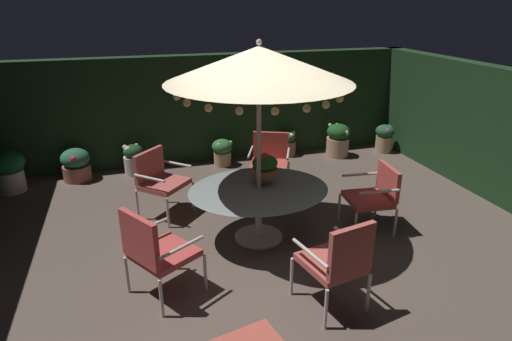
% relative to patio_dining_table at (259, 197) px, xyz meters
% --- Properties ---
extents(ground_plane, '(8.05, 7.61, 0.02)m').
position_rel_patio_dining_table_xyz_m(ground_plane, '(0.08, -0.35, -0.61)').
color(ground_plane, brown).
extents(hedge_backdrop_rear, '(8.05, 0.30, 2.02)m').
position_rel_patio_dining_table_xyz_m(hedge_backdrop_rear, '(0.08, 3.30, 0.41)').
color(hedge_backdrop_rear, '#1D351A').
rests_on(hedge_backdrop_rear, ground_plane).
extents(patio_dining_table, '(1.81, 1.52, 0.72)m').
position_rel_patio_dining_table_xyz_m(patio_dining_table, '(0.00, 0.00, 0.00)').
color(patio_dining_table, beige).
rests_on(patio_dining_table, ground_plane).
extents(patio_umbrella, '(2.22, 2.22, 2.56)m').
position_rel_patio_dining_table_xyz_m(patio_umbrella, '(0.00, -0.00, 1.66)').
color(patio_umbrella, beige).
rests_on(patio_umbrella, ground_plane).
extents(centerpiece_planter, '(0.33, 0.33, 0.42)m').
position_rel_patio_dining_table_xyz_m(centerpiece_planter, '(0.12, 0.13, 0.35)').
color(centerpiece_planter, '#AF6842').
rests_on(centerpiece_planter, patio_dining_table).
extents(patio_chair_north, '(0.66, 0.69, 0.89)m').
position_rel_patio_dining_table_xyz_m(patio_chair_north, '(1.60, -0.17, -0.08)').
color(patio_chair_north, beige).
rests_on(patio_chair_north, ground_plane).
extents(patio_chair_northeast, '(0.82, 0.80, 0.94)m').
position_rel_patio_dining_table_xyz_m(patio_chair_northeast, '(0.64, 1.48, -0.06)').
color(patio_chair_northeast, beige).
rests_on(patio_chair_northeast, ground_plane).
extents(patio_chair_east, '(0.86, 0.86, 0.95)m').
position_rel_patio_dining_table_xyz_m(patio_chair_east, '(-1.17, 1.10, -0.03)').
color(patio_chair_east, beige).
rests_on(patio_chair_east, ground_plane).
extents(patio_chair_southeast, '(0.85, 0.85, 1.03)m').
position_rel_patio_dining_table_xyz_m(patio_chair_southeast, '(-1.38, -0.86, -0.02)').
color(patio_chair_southeast, beige).
rests_on(patio_chair_southeast, ground_plane).
extents(patio_chair_south, '(0.68, 0.73, 1.04)m').
position_rel_patio_dining_table_xyz_m(patio_chair_south, '(0.33, -1.59, -0.01)').
color(patio_chair_south, silver).
rests_on(patio_chair_south, ground_plane).
extents(potted_plant_front_corner, '(0.38, 0.38, 0.57)m').
position_rel_patio_dining_table_xyz_m(potted_plant_front_corner, '(3.51, 2.62, -0.29)').
color(potted_plant_front_corner, tan).
rests_on(potted_plant_front_corner, ground_plane).
extents(potted_plant_back_right, '(0.39, 0.39, 0.51)m').
position_rel_patio_dining_table_xyz_m(potted_plant_back_right, '(0.13, 2.80, -0.32)').
color(potted_plant_back_right, tan).
rests_on(potted_plant_back_right, ground_plane).
extents(potted_plant_back_left, '(0.36, 0.36, 0.55)m').
position_rel_patio_dining_table_xyz_m(potted_plant_back_left, '(-1.49, 2.83, -0.32)').
color(potted_plant_back_left, beige).
rests_on(potted_plant_back_left, ground_plane).
extents(potted_plant_left_near, '(0.45, 0.45, 0.66)m').
position_rel_patio_dining_table_xyz_m(potted_plant_left_near, '(2.47, 2.66, -0.26)').
color(potted_plant_left_near, tan).
rests_on(potted_plant_left_near, ground_plane).
extents(potted_plant_back_center, '(0.48, 0.49, 0.57)m').
position_rel_patio_dining_table_xyz_m(potted_plant_back_center, '(-2.47, 2.83, -0.31)').
color(potted_plant_back_center, '#9E5C4C').
rests_on(potted_plant_back_center, ground_plane).
extents(potted_plant_right_far, '(0.33, 0.33, 0.50)m').
position_rel_patio_dining_table_xyz_m(potted_plant_right_far, '(1.52, 2.98, -0.35)').
color(potted_plant_right_far, '#9F5D4A').
rests_on(potted_plant_right_far, ground_plane).
extents(potted_plant_left_far, '(0.53, 0.53, 0.69)m').
position_rel_patio_dining_table_xyz_m(potted_plant_left_far, '(-3.46, 2.61, -0.22)').
color(potted_plant_left_far, beige).
rests_on(potted_plant_left_far, ground_plane).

